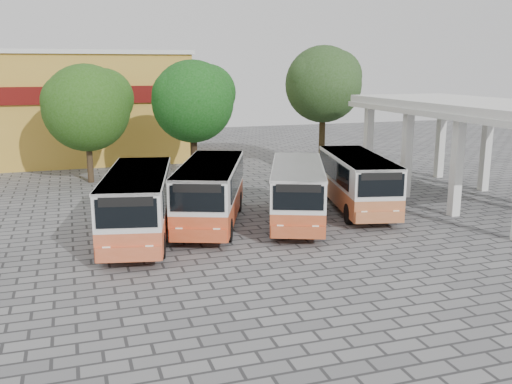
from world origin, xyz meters
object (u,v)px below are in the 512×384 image
object	(u,v)px
bus_centre_left	(211,190)
bus_far_right	(357,179)
bus_far_left	(138,201)
bus_centre_right	(297,189)

from	to	relation	value
bus_centre_left	bus_far_right	xyz separation A→B (m)	(7.68, 0.34, -0.05)
bus_far_left	bus_centre_left	distance (m)	3.66
bus_centre_right	bus_far_right	bearing A→B (deg)	39.73
bus_centre_right	bus_far_right	size ratio (longest dim) A/B	1.00
bus_far_left	bus_centre_right	xyz separation A→B (m)	(7.35, 0.40, -0.09)
bus_centre_left	bus_far_right	bearing A→B (deg)	23.45
bus_centre_left	bus_far_right	world-z (taller)	bus_centre_left
bus_centre_left	bus_centre_right	xyz separation A→B (m)	(3.92, -0.89, -0.08)
bus_centre_left	bus_far_right	distance (m)	7.69
bus_centre_right	bus_far_left	bearing A→B (deg)	-155.29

